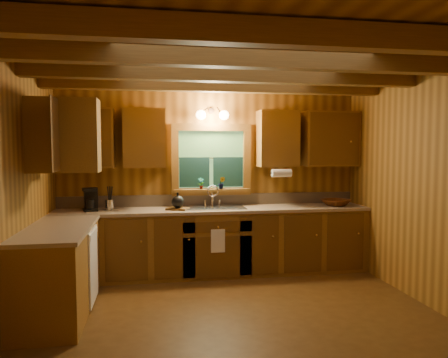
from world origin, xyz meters
TOP-DOWN VIEW (x-y plane):
  - room at (0.00, 0.00)m, footprint 4.20×4.20m
  - ceiling_beams at (0.00, 0.00)m, footprint 4.20×2.54m
  - base_cabinets at (-0.49, 1.28)m, footprint 4.20×2.22m
  - countertop at (-0.48, 1.29)m, footprint 4.20×2.24m
  - backsplash at (0.00, 1.89)m, footprint 4.20×0.02m
  - dishwasher_panel at (-1.47, 0.68)m, footprint 0.02×0.60m
  - upper_cabinets at (-0.56, 1.42)m, footprint 4.19×1.77m
  - window at (0.00, 1.87)m, footprint 1.12×0.08m
  - window_sill at (0.00, 1.82)m, footprint 1.06×0.14m
  - wall_sconce at (0.00, 1.75)m, footprint 0.45×0.21m
  - paper_towel_roll at (0.92, 1.53)m, footprint 0.27×0.11m
  - dish_towel at (0.00, 1.26)m, footprint 0.18×0.01m
  - sink at (0.00, 1.60)m, footprint 0.82×0.48m
  - coffee_maker at (-1.62, 1.63)m, footprint 0.17×0.21m
  - utensil_crock at (-1.38, 1.67)m, footprint 0.11×0.11m
  - cutting_board at (-0.50, 1.52)m, footprint 0.33×0.29m
  - teakettle at (-0.50, 1.52)m, footprint 0.16×0.16m
  - wicker_basket at (1.72, 1.54)m, footprint 0.48×0.48m
  - potted_plant_left at (-0.15, 1.80)m, footprint 0.10×0.08m
  - potted_plant_right at (0.13, 1.78)m, footprint 0.11×0.10m

SIDE VIEW (x-z plane):
  - base_cabinets at x=-0.49m, z-range 0.00..0.86m
  - dishwasher_panel at x=-1.47m, z-range 0.03..0.83m
  - dish_towel at x=0.00m, z-range 0.37..0.67m
  - sink at x=0.00m, z-range 0.64..1.07m
  - countertop at x=-0.48m, z-range 0.86..0.90m
  - cutting_board at x=-0.50m, z-range 0.90..0.92m
  - wicker_basket at x=1.72m, z-range 0.90..0.99m
  - utensil_crock at x=-1.38m, z-range 0.82..1.13m
  - backsplash at x=0.00m, z-range 0.90..1.06m
  - teakettle at x=-0.50m, z-range 0.90..1.11m
  - coffee_maker at x=-1.62m, z-range 0.90..1.19m
  - window_sill at x=0.00m, z-range 1.10..1.14m
  - potted_plant_left at x=-0.15m, z-range 1.14..1.30m
  - potted_plant_right at x=0.13m, z-range 1.14..1.31m
  - room at x=0.00m, z-range -0.80..3.40m
  - paper_towel_roll at x=0.92m, z-range 1.31..1.42m
  - window at x=0.00m, z-range 1.03..2.03m
  - upper_cabinets at x=-0.56m, z-range 1.45..2.23m
  - wall_sconce at x=0.00m, z-range 2.08..2.25m
  - ceiling_beams at x=0.00m, z-range 2.40..2.58m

